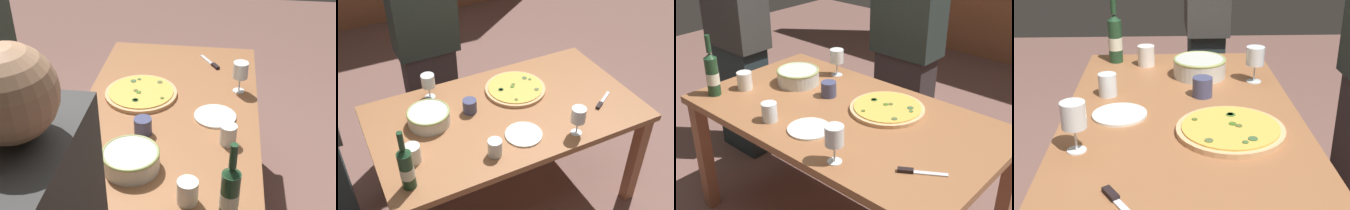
% 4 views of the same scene
% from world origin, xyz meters
% --- Properties ---
extents(ground_plane, '(8.00, 8.00, 0.00)m').
position_xyz_m(ground_plane, '(0.00, 0.00, 0.00)').
color(ground_plane, '#7C564E').
extents(dining_table, '(1.60, 0.90, 0.75)m').
position_xyz_m(dining_table, '(0.00, 0.00, 0.66)').
color(dining_table, '#9A623C').
rests_on(dining_table, ground).
extents(pizza, '(0.38, 0.38, 0.03)m').
position_xyz_m(pizza, '(0.15, 0.16, 0.76)').
color(pizza, tan).
rests_on(pizza, dining_table).
extents(serving_bowl, '(0.25, 0.25, 0.09)m').
position_xyz_m(serving_bowl, '(-0.44, 0.10, 0.80)').
color(serving_bowl, silver).
rests_on(serving_bowl, dining_table).
extents(wine_bottle, '(0.07, 0.07, 0.34)m').
position_xyz_m(wine_bottle, '(-0.68, -0.31, 0.87)').
color(wine_bottle, '#1E4126').
rests_on(wine_bottle, dining_table).
extents(wine_glass_near_pizza, '(0.08, 0.08, 0.16)m').
position_xyz_m(wine_glass_near_pizza, '(-0.36, 0.34, 0.86)').
color(wine_glass_near_pizza, white).
rests_on(wine_glass_near_pizza, dining_table).
extents(wine_glass_by_bottle, '(0.08, 0.08, 0.17)m').
position_xyz_m(wine_glass_by_bottle, '(0.26, -0.35, 0.87)').
color(wine_glass_by_bottle, white).
rests_on(wine_glass_by_bottle, dining_table).
extents(cup_amber, '(0.08, 0.08, 0.10)m').
position_xyz_m(cup_amber, '(-0.22, -0.30, 0.80)').
color(cup_amber, white).
rests_on(cup_amber, dining_table).
extents(cup_ceramic, '(0.08, 0.08, 0.10)m').
position_xyz_m(cup_ceramic, '(-0.61, -0.15, 0.80)').
color(cup_ceramic, white).
rests_on(cup_ceramic, dining_table).
extents(cup_spare, '(0.08, 0.08, 0.08)m').
position_xyz_m(cup_spare, '(-0.19, 0.09, 0.79)').
color(cup_spare, '#44486D').
rests_on(cup_spare, dining_table).
extents(side_plate, '(0.21, 0.21, 0.01)m').
position_xyz_m(side_plate, '(-0.01, -0.24, 0.76)').
color(side_plate, white).
rests_on(side_plate, dining_table).
extents(pizza_knife, '(0.18, 0.13, 0.02)m').
position_xyz_m(pizza_knife, '(0.56, -0.19, 0.76)').
color(pizza_knife, silver).
rests_on(pizza_knife, dining_table).
extents(person_guest_left, '(0.44, 0.24, 1.59)m').
position_xyz_m(person_guest_left, '(-0.21, 0.86, 0.80)').
color(person_guest_left, '#332B2D').
rests_on(person_guest_left, ground).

